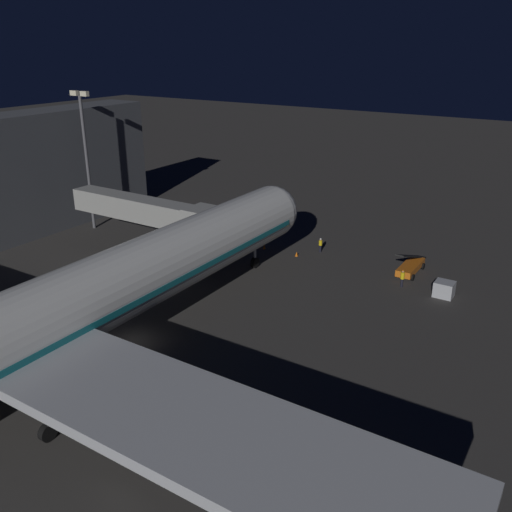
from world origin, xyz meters
TOP-DOWN VIEW (x-y plane):
  - ground_plane at (0.00, 0.00)m, footprint 320.00×320.00m
  - airliner_at_gate at (0.00, 9.35)m, footprint 58.39×70.19m
  - jet_bridge at (10.96, -15.48)m, footprint 20.19×3.40m
  - apron_floodlight_mast at (25.50, -19.31)m, footprint 2.90×0.50m
  - belt_loader at (-14.85, -26.81)m, footprint 1.96×8.79m
  - baggage_container_near_belt at (-19.43, -22.91)m, footprint 1.82×1.62m
  - ground_crew_near_nose_gear at (-3.91, -27.34)m, footprint 0.40×0.40m
  - ground_crew_walking_aft at (-15.25, -22.91)m, footprint 0.40×0.40m
  - traffic_cone_nose_port at (-2.20, -24.65)m, footprint 0.36×0.36m
  - traffic_cone_nose_starboard at (2.20, -24.65)m, footprint 0.36×0.36m

SIDE VIEW (x-z plane):
  - ground_plane at x=0.00m, z-range 0.00..0.00m
  - traffic_cone_nose_port at x=-2.20m, z-range 0.00..0.55m
  - traffic_cone_nose_starboard at x=2.20m, z-range 0.00..0.55m
  - baggage_container_near_belt at x=-19.43m, z-range 0.00..1.53m
  - belt_loader at x=-14.85m, z-range -0.91..2.61m
  - ground_crew_near_nose_gear at x=-3.91m, z-range 0.09..1.81m
  - ground_crew_walking_aft at x=-15.25m, z-range 0.09..1.94m
  - airliner_at_gate at x=0.00m, z-range -3.77..14.60m
  - jet_bridge at x=10.96m, z-range 2.00..9.06m
  - apron_floodlight_mast at x=25.50m, z-range 1.43..19.00m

